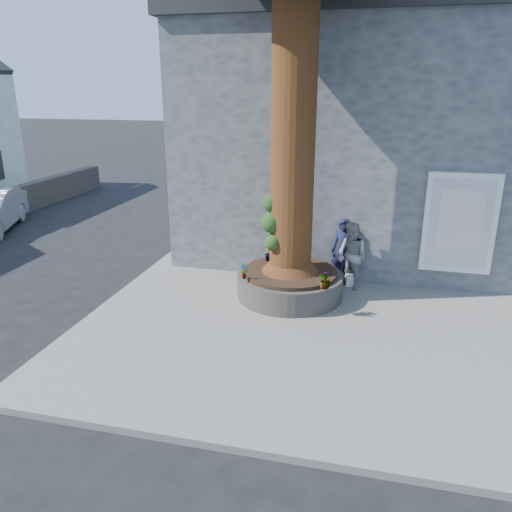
# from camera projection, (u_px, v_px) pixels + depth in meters

# --- Properties ---
(ground) EXTENTS (120.00, 120.00, 0.00)m
(ground) POSITION_uv_depth(u_px,v_px,m) (229.00, 338.00, 9.42)
(ground) COLOR black
(ground) RESTS_ON ground
(pavement) EXTENTS (9.00, 8.00, 0.12)m
(pavement) POSITION_uv_depth(u_px,v_px,m) (315.00, 321.00, 9.99)
(pavement) COLOR slate
(pavement) RESTS_ON ground
(yellow_line) EXTENTS (0.10, 30.00, 0.01)m
(yellow_line) POSITION_uv_depth(u_px,v_px,m) (110.00, 302.00, 11.03)
(yellow_line) COLOR yellow
(yellow_line) RESTS_ON ground
(stone_shop) EXTENTS (10.30, 8.30, 6.30)m
(stone_shop) POSITION_uv_depth(u_px,v_px,m) (381.00, 136.00, 14.47)
(stone_shop) COLOR #4E5154
(stone_shop) RESTS_ON ground
(planter) EXTENTS (2.30, 2.30, 0.60)m
(planter) POSITION_uv_depth(u_px,v_px,m) (290.00, 283.00, 10.95)
(planter) COLOR black
(planter) RESTS_ON pavement
(man) EXTENTS (0.63, 0.47, 1.55)m
(man) POSITION_uv_depth(u_px,v_px,m) (343.00, 251.00, 11.55)
(man) COLOR #141839
(man) RESTS_ON pavement
(woman) EXTENTS (0.94, 0.92, 1.53)m
(woman) POSITION_uv_depth(u_px,v_px,m) (352.00, 256.00, 11.26)
(woman) COLOR #979491
(woman) RESTS_ON pavement
(shopping_bag) EXTENTS (0.23, 0.18, 0.28)m
(shopping_bag) POSITION_uv_depth(u_px,v_px,m) (350.00, 280.00, 11.56)
(shopping_bag) COLOR white
(shopping_bag) RESTS_ON pavement
(plant_a) EXTENTS (0.21, 0.19, 0.33)m
(plant_a) POSITION_uv_depth(u_px,v_px,m) (244.00, 271.00, 10.33)
(plant_a) COLOR gray
(plant_a) RESTS_ON planter
(plant_b) EXTENTS (0.23, 0.23, 0.36)m
(plant_b) POSITION_uv_depth(u_px,v_px,m) (268.00, 253.00, 11.41)
(plant_b) COLOR gray
(plant_b) RESTS_ON planter
(plant_c) EXTENTS (0.23, 0.23, 0.36)m
(plant_c) POSITION_uv_depth(u_px,v_px,m) (325.00, 280.00, 9.82)
(plant_c) COLOR gray
(plant_c) RESTS_ON planter
(plant_d) EXTENTS (0.38, 0.39, 0.32)m
(plant_d) POSITION_uv_depth(u_px,v_px,m) (325.00, 281.00, 9.83)
(plant_d) COLOR gray
(plant_d) RESTS_ON planter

